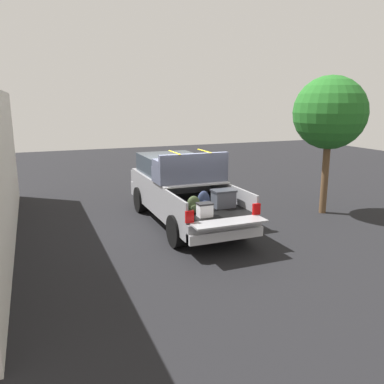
# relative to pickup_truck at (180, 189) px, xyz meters

# --- Properties ---
(ground_plane) EXTENTS (40.00, 40.00, 0.00)m
(ground_plane) POSITION_rel_pickup_truck_xyz_m (-0.38, 0.00, -0.98)
(ground_plane) COLOR black
(pickup_truck) EXTENTS (6.05, 2.06, 2.23)m
(pickup_truck) POSITION_rel_pickup_truck_xyz_m (0.00, 0.00, 0.00)
(pickup_truck) COLOR gray
(pickup_truck) RESTS_ON ground_plane
(building_facade) EXTENTS (11.10, 0.36, 3.88)m
(building_facade) POSITION_rel_pickup_truck_xyz_m (-0.31, 4.86, 0.96)
(building_facade) COLOR silver
(building_facade) RESTS_ON ground_plane
(tree_background) EXTENTS (2.29, 2.29, 4.39)m
(tree_background) POSITION_rel_pickup_truck_xyz_m (-0.98, -4.65, 2.24)
(tree_background) COLOR brown
(tree_background) RESTS_ON ground_plane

